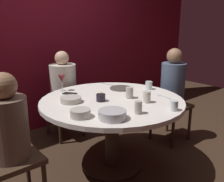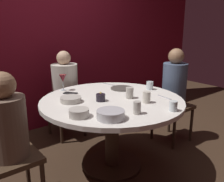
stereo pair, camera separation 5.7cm
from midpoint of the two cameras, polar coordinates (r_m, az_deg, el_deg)
name	(u,v)px [view 1 (the left image)]	position (r m, az deg, el deg)	size (l,w,h in m)	color
ground_plane	(112,165)	(2.70, -0.63, -16.78)	(8.00, 8.00, 0.00)	#382619
back_wall	(43,34)	(3.53, -16.17, 12.59)	(6.00, 0.10, 2.60)	maroon
dining_table	(112,113)	(2.44, -0.67, -5.07)	(1.38, 1.38, 0.73)	silver
seated_diner_left	(8,129)	(1.97, -23.58, -8.12)	(0.40, 0.40, 1.12)	#3F2D1E
seated_diner_back	(63,85)	(3.17, -11.66, 1.45)	(0.40, 0.40, 1.11)	#3F2D1E
seated_diner_right	(173,85)	(3.07, 13.27, 1.31)	(0.40, 0.40, 1.15)	#3F2D1E
candle_holder	(101,98)	(2.32, -3.30, -1.52)	(0.09, 0.09, 0.09)	black
wine_glass	(62,79)	(2.71, -12.08, 2.67)	(0.08, 0.08, 0.18)	silver
dinner_plate	(121,88)	(2.76, 1.50, 0.65)	(0.25, 0.25, 0.01)	#4C4742
cell_phone	(70,93)	(2.60, -10.34, -0.57)	(0.07, 0.14, 0.01)	black
bowl_serving_large	(112,115)	(1.90, -0.80, -5.45)	(0.22, 0.22, 0.07)	#B7B7BC
bowl_salad_center	(71,100)	(2.33, -10.15, -1.97)	(0.20, 0.20, 0.05)	#B2ADA3
bowl_small_white	(80,113)	(1.95, -8.13, -5.09)	(0.16, 0.16, 0.06)	#B2ADA3
cup_near_candle	(147,97)	(2.29, 7.30, -1.37)	(0.07, 0.07, 0.11)	beige
cup_by_left_diner	(149,85)	(2.76, 7.89, 1.30)	(0.07, 0.07, 0.09)	silver
cup_by_right_diner	(138,107)	(2.00, 5.26, -3.80)	(0.06, 0.06, 0.11)	#B2ADA3
cup_center_front	(130,93)	(2.41, 3.38, -0.41)	(0.07, 0.07, 0.11)	#B2ADA3
cup_far_edge	(174,106)	(2.13, 13.33, -3.29)	(0.07, 0.07, 0.09)	silver
fork_near_plate	(164,97)	(2.50, 11.21, -1.34)	(0.02, 0.18, 0.01)	#B7B7BC
knife_near_plate	(108,84)	(2.94, -1.48, 1.51)	(0.02, 0.18, 0.01)	#B7B7BC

